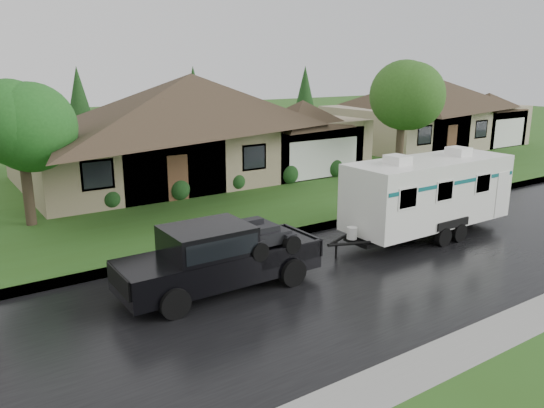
{
  "coord_description": "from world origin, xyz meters",
  "views": [
    {
      "loc": [
        -10.95,
        -13.06,
        6.19
      ],
      "look_at": [
        -0.77,
        2.0,
        1.41
      ],
      "focal_mm": 35.0,
      "sensor_mm": 36.0,
      "label": 1
    }
  ],
  "objects": [
    {
      "name": "pickup_truck",
      "position": [
        -4.41,
        -0.62,
        1.03
      ],
      "size": [
        5.78,
        2.2,
        1.93
      ],
      "color": "black",
      "rests_on": "ground"
    },
    {
      "name": "house_neighbor",
      "position": [
        22.27,
        14.34,
        3.32
      ],
      "size": [
        15.12,
        9.72,
        6.45
      ],
      "color": "tan",
      "rests_on": "lawn"
    },
    {
      "name": "shrub_row",
      "position": [
        2.0,
        9.3,
        0.65
      ],
      "size": [
        13.6,
        1.0,
        1.0
      ],
      "color": "#143814",
      "rests_on": "lawn"
    },
    {
      "name": "tree_right_green",
      "position": [
        10.92,
        6.84,
        4.53
      ],
      "size": [
        3.82,
        3.82,
        6.32
      ],
      "color": "#382B1E",
      "rests_on": "lawn"
    },
    {
      "name": "ground",
      "position": [
        0.0,
        0.0,
        0.0
      ],
      "size": [
        140.0,
        140.0,
        0.0
      ],
      "primitive_type": "plane",
      "color": "#2D571B",
      "rests_on": "ground"
    },
    {
      "name": "curb",
      "position": [
        0.0,
        2.25,
        0.07
      ],
      "size": [
        140.0,
        0.5,
        0.15
      ],
      "primitive_type": "cube",
      "color": "gray",
      "rests_on": "ground"
    },
    {
      "name": "house_main",
      "position": [
        2.29,
        13.84,
        3.59
      ],
      "size": [
        19.44,
        10.8,
        6.9
      ],
      "color": "gray",
      "rests_on": "lawn"
    },
    {
      "name": "road",
      "position": [
        0.0,
        -2.0,
        0.01
      ],
      "size": [
        140.0,
        8.0,
        0.01
      ],
      "primitive_type": "cube",
      "color": "black",
      "rests_on": "ground"
    },
    {
      "name": "lawn",
      "position": [
        0.0,
        15.0,
        0.07
      ],
      "size": [
        140.0,
        26.0,
        0.15
      ],
      "primitive_type": "cube",
      "color": "#2D571B",
      "rests_on": "ground"
    },
    {
      "name": "tree_left_green",
      "position": [
        -7.64,
        8.63,
        4.07
      ],
      "size": [
        3.42,
        3.42,
        5.65
      ],
      "color": "#382B1E",
      "rests_on": "lawn"
    },
    {
      "name": "travel_trailer",
      "position": [
        4.39,
        -0.62,
        1.7
      ],
      "size": [
        7.13,
        2.51,
        3.2
      ],
      "color": "white",
      "rests_on": "ground"
    }
  ]
}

